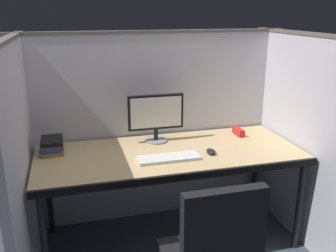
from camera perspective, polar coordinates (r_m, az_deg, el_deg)
cubicle_partition_rear at (r=3.08m, az=-1.93°, el=-0.17°), size 2.21×0.06×1.57m
cubicle_partition_left at (r=2.51m, az=-21.61°, el=-5.64°), size 0.06×1.41×1.57m
cubicle_partition_right at (r=3.00m, az=19.50°, el=-1.71°), size 0.06×1.41×1.57m
desk at (r=2.69m, az=0.35°, el=-5.04°), size 1.90×0.80×0.74m
monitor_center at (r=2.82m, az=-1.89°, el=1.72°), size 0.43×0.17×0.37m
keyboard_main at (r=2.55m, az=0.10°, el=-4.96°), size 0.43×0.15×0.02m
computer_mouse at (r=2.66m, az=6.64°, el=-3.93°), size 0.06×0.10×0.04m
red_stapler at (r=3.08m, az=10.80°, el=-0.87°), size 0.04×0.15×0.06m
book_stack at (r=2.78m, az=-17.47°, el=-2.91°), size 0.16×0.22×0.10m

